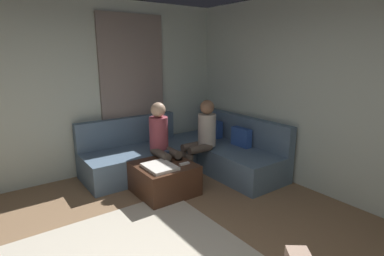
{
  "coord_description": "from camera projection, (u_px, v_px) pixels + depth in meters",
  "views": [
    {
      "loc": [
        1.8,
        -0.84,
        1.91
      ],
      "look_at": [
        -1.63,
        1.63,
        0.85
      ],
      "focal_mm": 28.38,
      "sensor_mm": 36.0,
      "label": 1
    }
  ],
  "objects": [
    {
      "name": "wall_left",
      "position": [
        46.0,
        92.0,
        4.34
      ],
      "size": [
        0.12,
        6.0,
        2.7
      ],
      "primitive_type": "cube",
      "color": "silver",
      "rests_on": "ground_plane"
    },
    {
      "name": "game_remote",
      "position": [
        184.0,
        164.0,
        4.13
      ],
      "size": [
        0.05,
        0.15,
        0.02
      ],
      "primitive_type": "cube",
      "color": "white",
      "rests_on": "ottoman"
    },
    {
      "name": "wall_back",
      "position": [
        357.0,
        99.0,
        3.69
      ],
      "size": [
        6.0,
        0.12,
        2.7
      ],
      "primitive_type": "cube",
      "color": "silver",
      "rests_on": "ground_plane"
    },
    {
      "name": "person_on_couch_side",
      "position": [
        162.0,
        140.0,
        4.46
      ],
      "size": [
        0.6,
        0.3,
        1.2
      ],
      "rotation": [
        0.0,
        0.0,
        -1.57
      ],
      "color": "brown",
      "rests_on": "ground_plane"
    },
    {
      "name": "folded_blanket",
      "position": [
        160.0,
        167.0,
        4.0
      ],
      "size": [
        0.44,
        0.36,
        0.04
      ],
      "primitive_type": "cube",
      "color": "white",
      "rests_on": "ottoman"
    },
    {
      "name": "coffee_mug",
      "position": [
        167.0,
        154.0,
        4.41
      ],
      "size": [
        0.08,
        0.08,
        0.1
      ],
      "primitive_type": "cylinder",
      "color": "#334C72",
      "rests_on": "ottoman"
    },
    {
      "name": "sectional_couch",
      "position": [
        188.0,
        154.0,
        4.99
      ],
      "size": [
        2.1,
        2.55,
        0.87
      ],
      "color": "slate",
      "rests_on": "ground_plane"
    },
    {
      "name": "ottoman",
      "position": [
        164.0,
        178.0,
        4.2
      ],
      "size": [
        0.76,
        0.76,
        0.42
      ],
      "primitive_type": "cube",
      "color": "#4C2D1E",
      "rests_on": "ground_plane"
    },
    {
      "name": "person_on_couch_back",
      "position": [
        202.0,
        135.0,
        4.69
      ],
      "size": [
        0.3,
        0.6,
        1.2
      ],
      "rotation": [
        0.0,
        0.0,
        3.14
      ],
      "color": "brown",
      "rests_on": "ground_plane"
    },
    {
      "name": "curtain_panel",
      "position": [
        133.0,
        93.0,
        5.02
      ],
      "size": [
        0.06,
        1.1,
        2.5
      ],
      "primitive_type": "cube",
      "color": "gray",
      "rests_on": "ground_plane"
    }
  ]
}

